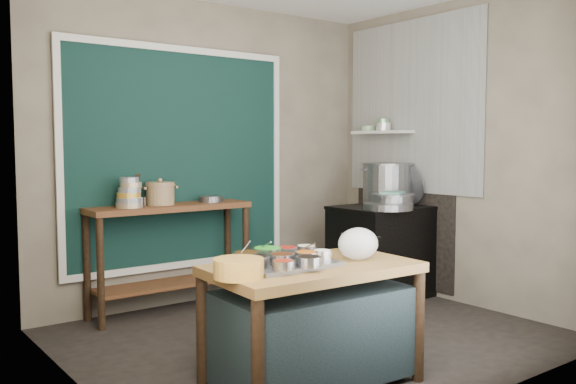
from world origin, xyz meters
TOP-DOWN VIEW (x-y plane):
  - floor at (0.00, 0.00)m, footprint 3.50×3.00m
  - back_wall at (0.00, 1.51)m, footprint 3.50×0.02m
  - left_wall at (-1.76, 0.00)m, footprint 0.02×3.00m
  - right_wall at (1.76, 0.00)m, footprint 0.02×3.00m
  - curtain_panel at (-0.35, 1.47)m, footprint 2.10×0.02m
  - curtain_frame at (-0.35, 1.46)m, footprint 2.22×0.03m
  - tile_panel at (1.74, 0.55)m, footprint 0.02×1.70m
  - soot_patch at (1.74, 0.65)m, footprint 0.01×1.30m
  - wall_shelf at (1.63, 0.85)m, footprint 0.22×0.70m
  - prep_table at (-0.60, -0.75)m, footprint 1.28×0.78m
  - back_counter at (-0.55, 1.28)m, footprint 1.45×0.40m
  - stove_block at (1.35, 0.55)m, footprint 0.90×0.68m
  - stove_top at (1.35, 0.55)m, footprint 0.92×0.69m
  - condiment_tray at (-0.77, -0.71)m, footprint 0.58×0.42m
  - condiment_bowls at (-0.80, -0.70)m, footprint 0.64×0.48m
  - yellow_basin at (-1.17, -0.80)m, footprint 0.36×0.36m
  - saucepan at (-0.09, -0.59)m, footprint 0.24×0.24m
  - plastic_bag_a at (-0.28, -0.81)m, footprint 0.29×0.25m
  - plastic_bag_b at (-0.15, -0.67)m, footprint 0.24×0.20m
  - bowl_stack at (-0.93, 1.24)m, footprint 0.23×0.23m
  - utensil_cup at (-0.87, 1.24)m, footprint 0.15×0.15m
  - ceramic_crock at (-0.62, 1.32)m, footprint 0.29×0.29m
  - wide_bowl at (-0.14, 1.28)m, footprint 0.24×0.24m
  - stock_pot at (1.51, 0.65)m, footprint 0.68×0.68m
  - pot_lid at (1.63, 0.50)m, footprint 0.11×0.41m
  - steamer at (1.28, 0.37)m, footprint 0.48×0.48m
  - green_cloth at (1.28, 0.37)m, footprint 0.30×0.28m
  - shallow_pan at (1.15, 0.30)m, footprint 0.52×0.52m
  - shelf_bowl_stack at (1.63, 0.83)m, footprint 0.15×0.15m
  - shelf_bowl_green at (1.63, 1.05)m, footprint 0.18×0.18m

SIDE VIEW (x-z plane):
  - floor at x=0.00m, z-range -0.02..0.00m
  - prep_table at x=-0.60m, z-range 0.00..0.75m
  - stove_block at x=1.35m, z-range 0.00..0.85m
  - back_counter at x=-0.55m, z-range 0.00..0.95m
  - soot_patch at x=1.74m, z-range 0.05..1.35m
  - condiment_tray at x=-0.77m, z-range 0.75..0.78m
  - yellow_basin at x=-1.17m, z-range 0.75..0.86m
  - condiment_bowls at x=-0.80m, z-range 0.77..0.84m
  - saucepan at x=-0.09m, z-range 0.75..0.87m
  - plastic_bag_b at x=-0.15m, z-range 0.75..0.92m
  - plastic_bag_a at x=-0.28m, z-range 0.75..0.95m
  - stove_top at x=1.35m, z-range 0.85..0.88m
  - shallow_pan at x=1.15m, z-range 0.88..0.94m
  - steamer at x=1.28m, z-range 0.88..1.02m
  - wide_bowl at x=-0.14m, z-range 0.95..1.00m
  - utensil_cup at x=-0.87m, z-range 0.95..1.04m
  - green_cloth at x=1.28m, z-range 1.02..1.03m
  - ceramic_crock at x=-0.62m, z-range 0.95..1.13m
  - bowl_stack at x=-0.93m, z-range 0.93..1.19m
  - pot_lid at x=1.63m, z-range 0.88..1.28m
  - stock_pot at x=1.51m, z-range 0.88..1.29m
  - curtain_panel at x=-0.35m, z-range 0.40..2.30m
  - curtain_frame at x=-0.35m, z-range 0.34..2.36m
  - back_wall at x=0.00m, z-range 0.00..2.80m
  - left_wall at x=-1.76m, z-range 0.00..2.80m
  - right_wall at x=1.76m, z-range 0.00..2.80m
  - wall_shelf at x=1.63m, z-range 1.59..1.61m
  - shelf_bowl_green at x=1.63m, z-range 1.61..1.67m
  - shelf_bowl_stack at x=1.63m, z-range 1.61..1.73m
  - tile_panel at x=1.74m, z-range 1.00..2.70m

